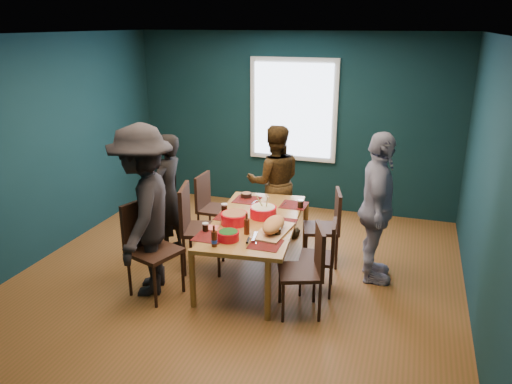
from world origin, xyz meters
TOP-DOWN VIEW (x-y plane):
  - room at (0.00, 0.27)m, footprint 5.01×5.01m
  - dining_table at (0.17, 0.07)m, footprint 1.10×1.92m
  - chair_left_far at (-0.73, 0.86)m, footprint 0.43×0.43m
  - chair_left_mid at (-0.56, 0.02)m, footprint 0.57×0.57m
  - chair_left_near at (-0.81, -0.63)m, footprint 0.59×0.59m
  - chair_right_far at (0.91, 0.65)m, footprint 0.51×0.51m
  - chair_right_mid at (1.00, -0.05)m, footprint 0.41×0.41m
  - chair_right_near at (0.92, -0.51)m, footprint 0.54×0.54m
  - person_far_left at (-1.07, 0.34)m, footprint 0.41×0.59m
  - person_back at (0.06, 1.26)m, footprint 0.92×0.82m
  - person_right at (1.48, 0.41)m, footprint 0.55×1.06m
  - person_near_left at (-0.84, -0.60)m, footprint 0.99×1.34m
  - bowl_salad at (-0.01, -0.11)m, footprint 0.30×0.30m
  - bowl_dumpling at (0.23, 0.18)m, footprint 0.31×0.31m
  - bowl_herbs at (0.08, -0.54)m, footprint 0.22×0.22m
  - cutting_board at (0.47, -0.21)m, footprint 0.36×0.72m
  - small_bowl at (-0.17, 0.76)m, footprint 0.14×0.14m
  - beer_bottle_a at (0.00, -0.72)m, footprint 0.06×0.06m
  - beer_bottle_b at (0.21, -0.34)m, footprint 0.06×0.06m
  - cola_glass_a at (-0.23, -0.40)m, footprint 0.07×0.07m
  - cola_glass_b at (0.54, -0.29)m, footprint 0.07×0.07m
  - cola_glass_c at (0.57, 0.60)m, footprint 0.07×0.07m
  - cola_glass_d at (-0.25, 0.18)m, footprint 0.08×0.08m
  - napkin_a at (0.54, 0.13)m, footprint 0.21×0.21m
  - napkin_b at (-0.21, -0.29)m, footprint 0.15×0.15m
  - napkin_c at (0.51, -0.59)m, footprint 0.19×0.19m

SIDE VIEW (x-z plane):
  - chair_right_mid at x=1.00m, z-range 0.07..0.89m
  - chair_left_far at x=-0.73m, z-range 0.08..0.99m
  - chair_right_far at x=0.91m, z-range 0.08..1.00m
  - chair_right_near at x=0.92m, z-range 0.08..1.01m
  - chair_left_near at x=-0.81m, z-range 0.09..1.12m
  - chair_left_mid at x=-0.56m, z-range 0.09..1.12m
  - dining_table at x=0.17m, z-range 0.28..0.98m
  - napkin_c at x=0.51m, z-range 0.70..0.70m
  - napkin_b at x=-0.21m, z-range 0.70..0.70m
  - napkin_a at x=0.54m, z-range 0.70..0.70m
  - small_bowl at x=-0.17m, z-range 0.70..0.76m
  - cola_glass_a at x=-0.23m, z-range 0.70..0.80m
  - bowl_herbs at x=0.08m, z-range 0.70..0.80m
  - cola_glass_b at x=0.54m, z-range 0.70..0.80m
  - cola_glass_c at x=0.57m, z-range 0.70..0.80m
  - cola_glass_d at x=-0.25m, z-range 0.70..0.81m
  - bowl_salad at x=-0.01m, z-range 0.70..0.83m
  - bowl_dumpling at x=0.23m, z-range 0.62..0.91m
  - cutting_board at x=0.47m, z-range 0.69..0.85m
  - person_far_left at x=-1.07m, z-range 0.00..1.54m
  - person_back at x=0.06m, z-range 0.00..1.55m
  - beer_bottle_a at x=0.00m, z-range 0.67..0.89m
  - beer_bottle_b at x=0.21m, z-range 0.67..0.91m
  - person_right at x=1.48m, z-range 0.00..1.72m
  - person_near_left at x=-0.84m, z-range 0.00..1.85m
  - room at x=0.00m, z-range 0.01..2.73m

